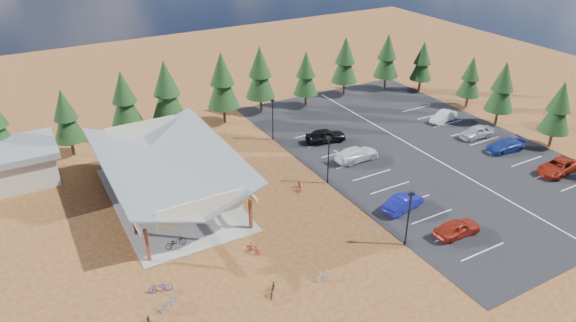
{
  "coord_description": "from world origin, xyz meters",
  "views": [
    {
      "loc": [
        -21.07,
        -35.89,
        26.79
      ],
      "look_at": [
        1.5,
        4.08,
        2.52
      ],
      "focal_mm": 32.0,
      "sensor_mm": 36.0,
      "label": 1
    }
  ],
  "objects_px": {
    "bike_7": "(173,171)",
    "bike_14": "(248,190)",
    "outbuilding": "(1,167)",
    "lamp_post_2": "(273,117)",
    "car_7": "(505,146)",
    "bike_5": "(218,199)",
    "bike_6": "(184,185)",
    "bike_4": "(221,209)",
    "car_3": "(357,154)",
    "bike_15": "(300,185)",
    "bike_0": "(176,242)",
    "trash_bin_0": "(241,191)",
    "car_0": "(457,228)",
    "car_1": "(403,203)",
    "car_9": "(443,117)",
    "bike_2": "(127,189)",
    "bike_9": "(168,303)",
    "bike_16": "(250,175)",
    "car_8": "(476,132)",
    "bike_pavilion": "(167,164)",
    "lamp_post_1": "(328,157)",
    "bike_3": "(133,181)",
    "car_4": "(326,136)",
    "bike_1": "(149,215)",
    "bike_11": "(253,249)",
    "trash_bin_1": "(240,187)",
    "bike_10": "(160,287)",
    "bike_12": "(272,289)",
    "car_6": "(558,167)",
    "bike_13": "(324,275)"
  },
  "relations": [
    {
      "from": "bike_7",
      "to": "bike_14",
      "type": "relative_size",
      "value": 1.1
    },
    {
      "from": "outbuilding",
      "to": "lamp_post_2",
      "type": "xyz_separation_m",
      "value": [
        29.0,
        -4.0,
        0.95
      ]
    },
    {
      "from": "lamp_post_2",
      "to": "car_7",
      "type": "bearing_deg",
      "value": -36.17
    },
    {
      "from": "bike_14",
      "to": "bike_5",
      "type": "bearing_deg",
      "value": 174.19
    },
    {
      "from": "bike_6",
      "to": "bike_7",
      "type": "height_order",
      "value": "bike_7"
    },
    {
      "from": "bike_4",
      "to": "car_3",
      "type": "distance_m",
      "value": 17.6
    },
    {
      "from": "lamp_post_2",
      "to": "bike_15",
      "type": "distance_m",
      "value": 12.39
    },
    {
      "from": "bike_0",
      "to": "trash_bin_0",
      "type": "bearing_deg",
      "value": -62.81
    },
    {
      "from": "car_0",
      "to": "car_1",
      "type": "relative_size",
      "value": 0.98
    },
    {
      "from": "trash_bin_0",
      "to": "car_9",
      "type": "distance_m",
      "value": 30.86
    },
    {
      "from": "bike_0",
      "to": "bike_2",
      "type": "height_order",
      "value": "bike_0"
    },
    {
      "from": "bike_9",
      "to": "bike_16",
      "type": "bearing_deg",
      "value": -72.8
    },
    {
      "from": "bike_0",
      "to": "car_8",
      "type": "xyz_separation_m",
      "value": [
        38.93,
        3.06,
        0.21
      ]
    },
    {
      "from": "trash_bin_0",
      "to": "car_9",
      "type": "height_order",
      "value": "car_9"
    },
    {
      "from": "bike_15",
      "to": "car_0",
      "type": "bearing_deg",
      "value": 143.12
    },
    {
      "from": "car_0",
      "to": "bike_7",
      "type": "bearing_deg",
      "value": 41.25
    },
    {
      "from": "bike_15",
      "to": "car_7",
      "type": "distance_m",
      "value": 25.44
    },
    {
      "from": "bike_pavilion",
      "to": "bike_6",
      "type": "height_order",
      "value": "bike_pavilion"
    },
    {
      "from": "lamp_post_1",
      "to": "car_3",
      "type": "distance_m",
      "value": 6.58
    },
    {
      "from": "bike_pavilion",
      "to": "bike_7",
      "type": "bearing_deg",
      "value": 69.72
    },
    {
      "from": "bike_3",
      "to": "car_9",
      "type": "bearing_deg",
      "value": -92.4
    },
    {
      "from": "car_3",
      "to": "car_4",
      "type": "relative_size",
      "value": 1.1
    },
    {
      "from": "bike_1",
      "to": "bike_11",
      "type": "bearing_deg",
      "value": -144.23
    },
    {
      "from": "bike_2",
      "to": "bike_pavilion",
      "type": "bearing_deg",
      "value": -123.79
    },
    {
      "from": "car_7",
      "to": "bike_0",
      "type": "bearing_deg",
      "value": -85.75
    },
    {
      "from": "bike_5",
      "to": "bike_14",
      "type": "distance_m",
      "value": 3.29
    },
    {
      "from": "car_4",
      "to": "car_1",
      "type": "bearing_deg",
      "value": -174.7
    },
    {
      "from": "lamp_post_1",
      "to": "car_1",
      "type": "bearing_deg",
      "value": -65.83
    },
    {
      "from": "bike_3",
      "to": "bike_4",
      "type": "xyz_separation_m",
      "value": [
        5.82,
        -9.12,
        -0.03
      ]
    },
    {
      "from": "trash_bin_1",
      "to": "bike_0",
      "type": "xyz_separation_m",
      "value": [
        -8.61,
        -5.75,
        0.13
      ]
    },
    {
      "from": "bike_5",
      "to": "bike_14",
      "type": "xyz_separation_m",
      "value": [
        3.27,
        0.25,
        -0.14
      ]
    },
    {
      "from": "lamp_post_1",
      "to": "bike_10",
      "type": "height_order",
      "value": "lamp_post_1"
    },
    {
      "from": "bike_3",
      "to": "car_1",
      "type": "height_order",
      "value": "car_1"
    },
    {
      "from": "bike_9",
      "to": "bike_1",
      "type": "bearing_deg",
      "value": -38.93
    },
    {
      "from": "outbuilding",
      "to": "trash_bin_1",
      "type": "relative_size",
      "value": 12.22
    },
    {
      "from": "car_9",
      "to": "bike_1",
      "type": "bearing_deg",
      "value": -96.47
    },
    {
      "from": "bike_7",
      "to": "car_1",
      "type": "distance_m",
      "value": 23.86
    },
    {
      "from": "trash_bin_0",
      "to": "bike_0",
      "type": "xyz_separation_m",
      "value": [
        -8.38,
        -5.15,
        0.13
      ]
    },
    {
      "from": "lamp_post_1",
      "to": "bike_14",
      "type": "distance_m",
      "value": 8.74
    },
    {
      "from": "bike_pavilion",
      "to": "car_3",
      "type": "distance_m",
      "value": 20.98
    },
    {
      "from": "bike_5",
      "to": "bike_12",
      "type": "bearing_deg",
      "value": 155.21
    },
    {
      "from": "bike_11",
      "to": "car_6",
      "type": "distance_m",
      "value": 34.51
    },
    {
      "from": "bike_7",
      "to": "bike_10",
      "type": "bearing_deg",
      "value": 172.5
    },
    {
      "from": "lamp_post_1",
      "to": "bike_1",
      "type": "height_order",
      "value": "lamp_post_1"
    },
    {
      "from": "bike_0",
      "to": "car_6",
      "type": "distance_m",
      "value": 40.39
    },
    {
      "from": "bike_4",
      "to": "bike_13",
      "type": "height_order",
      "value": "bike_4"
    },
    {
      "from": "bike_7",
      "to": "car_7",
      "type": "xyz_separation_m",
      "value": [
        35.36,
        -13.15,
        0.12
      ]
    },
    {
      "from": "bike_0",
      "to": "bike_4",
      "type": "xyz_separation_m",
      "value": [
        5.35,
        2.87,
        -0.01
      ]
    },
    {
      "from": "bike_12",
      "to": "bike_16",
      "type": "bearing_deg",
      "value": -75.19
    },
    {
      "from": "trash_bin_0",
      "to": "bike_3",
      "type": "xyz_separation_m",
      "value": [
        -8.85,
        6.83,
        0.15
      ]
    }
  ]
}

